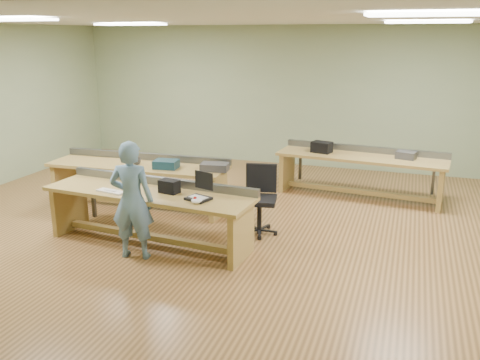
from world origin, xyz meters
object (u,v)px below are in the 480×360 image
(person, at_px, (132,200))
(camera_bag, at_px, (169,186))
(workbench_front, at_px, (150,204))
(workbench_back, at_px, (361,166))
(workbench_mid, at_px, (139,175))
(parts_bin_teal, at_px, (166,164))
(task_chair, at_px, (260,209))
(mug, at_px, (137,161))
(laptop_base, at_px, (198,199))
(parts_bin_grey, at_px, (215,167))
(drinks_can, at_px, (126,161))

(person, relative_size, camera_bag, 5.93)
(workbench_front, relative_size, workbench_back, 1.01)
(workbench_mid, xyz_separation_m, camera_bag, (1.20, -1.27, 0.28))
(workbench_mid, distance_m, camera_bag, 1.77)
(workbench_mid, bearing_deg, parts_bin_teal, -12.77)
(task_chair, distance_m, mug, 2.30)
(person, bearing_deg, workbench_back, -134.91)
(workbench_front, xyz_separation_m, laptop_base, (0.78, -0.14, 0.21))
(workbench_back, xyz_separation_m, task_chair, (-1.19, -2.24, -0.19))
(person, relative_size, parts_bin_teal, 4.15)
(workbench_back, xyz_separation_m, laptop_base, (-1.72, -3.23, 0.21))
(workbench_mid, bearing_deg, workbench_back, 25.54)
(mug, bearing_deg, person, -61.81)
(workbench_back, xyz_separation_m, parts_bin_teal, (-2.84, -1.90, 0.26))
(workbench_back, relative_size, laptop_base, 10.12)
(person, distance_m, laptop_base, 0.84)
(person, distance_m, parts_bin_grey, 1.83)
(task_chair, xyz_separation_m, drinks_can, (-2.36, 0.31, 0.45))
(workbench_mid, xyz_separation_m, laptop_base, (1.68, -1.43, 0.21))
(workbench_front, xyz_separation_m, drinks_can, (-1.05, 1.16, 0.26))
(parts_bin_teal, height_order, drinks_can, parts_bin_teal)
(parts_bin_teal, xyz_separation_m, parts_bin_grey, (0.78, 0.11, -0.01))
(workbench_front, distance_m, laptop_base, 0.82)
(drinks_can, bearing_deg, camera_bag, -40.48)
(parts_bin_grey, bearing_deg, drinks_can, -174.82)
(drinks_can, bearing_deg, mug, 32.52)
(workbench_front, xyz_separation_m, workbench_mid, (-0.90, 1.29, 0.00))
(camera_bag, xyz_separation_m, parts_bin_grey, (0.14, 1.28, -0.03))
(laptop_base, bearing_deg, parts_bin_grey, 121.59)
(parts_bin_grey, bearing_deg, workbench_front, -108.73)
(laptop_base, height_order, task_chair, task_chair)
(parts_bin_teal, relative_size, mug, 2.74)
(person, bearing_deg, drinks_can, -67.27)
(task_chair, height_order, drinks_can, task_chair)
(camera_bag, bearing_deg, workbench_mid, 143.96)
(laptop_base, distance_m, task_chair, 1.19)
(workbench_back, distance_m, laptop_base, 3.66)
(person, distance_m, task_chair, 1.90)
(task_chair, bearing_deg, parts_bin_grey, 142.44)
(parts_bin_teal, bearing_deg, parts_bin_grey, 8.01)
(parts_bin_teal, bearing_deg, camera_bag, -61.34)
(mug, xyz_separation_m, drinks_can, (-0.14, -0.09, 0.01))
(task_chair, height_order, mug, task_chair)
(workbench_front, height_order, workbench_mid, same)
(camera_bag, distance_m, parts_bin_teal, 1.33)
(task_chair, bearing_deg, person, -144.45)
(camera_bag, bearing_deg, task_chair, 50.09)
(parts_bin_grey, bearing_deg, person, -103.19)
(laptop_base, xyz_separation_m, task_chair, (0.53, 0.99, -0.40))
(person, distance_m, mug, 1.97)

